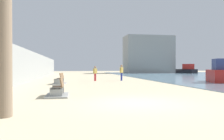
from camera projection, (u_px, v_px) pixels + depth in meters
ground_plane at (94, 80)px, 27.10m from camera, size 120.00×120.00×0.00m
seawall at (28, 66)px, 25.76m from camera, size 0.80×64.00×3.30m
bench_near at (58, 92)px, 11.59m from camera, size 1.12×2.11×0.98m
bench_far at (59, 81)px, 19.88m from camera, size 1.35×2.22×0.98m
person_walking at (121, 71)px, 24.83m from camera, size 0.44×0.36×1.74m
person_standing at (95, 72)px, 24.38m from camera, size 0.46×0.33×1.60m
boat_mid_bay at (223, 73)px, 32.73m from camera, size 4.21×7.09×1.42m
boat_far_right at (186, 70)px, 54.55m from camera, size 3.18×6.39×2.22m
boat_distant at (218, 73)px, 21.97m from camera, size 2.80×4.26×2.24m
harbor_building at (148, 55)px, 57.49m from camera, size 12.00×6.00×9.31m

